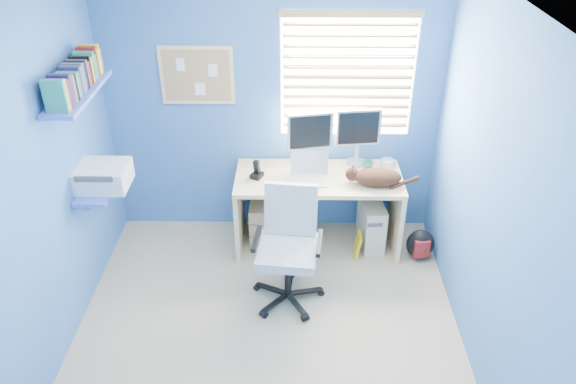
{
  "coord_description": "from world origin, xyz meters",
  "views": [
    {
      "loc": [
        0.2,
        -3.05,
        3.25
      ],
      "look_at": [
        0.15,
        0.65,
        0.95
      ],
      "focal_mm": 35.0,
      "sensor_mm": 36.0,
      "label": 1
    }
  ],
  "objects_px": {
    "laptop": "(309,169)",
    "cat": "(378,177)",
    "desk": "(318,211)",
    "tower_pc": "(371,223)",
    "office_chair": "(288,261)"
  },
  "relations": [
    {
      "from": "cat",
      "to": "office_chair",
      "type": "height_order",
      "value": "office_chair"
    },
    {
      "from": "office_chair",
      "to": "laptop",
      "type": "bearing_deg",
      "value": 75.49
    },
    {
      "from": "desk",
      "to": "tower_pc",
      "type": "height_order",
      "value": "desk"
    },
    {
      "from": "cat",
      "to": "office_chair",
      "type": "distance_m",
      "value": 1.06
    },
    {
      "from": "desk",
      "to": "cat",
      "type": "xyz_separation_m",
      "value": [
        0.5,
        -0.13,
        0.44
      ]
    },
    {
      "from": "tower_pc",
      "to": "desk",
      "type": "bearing_deg",
      "value": 177.26
    },
    {
      "from": "laptop",
      "to": "tower_pc",
      "type": "xyz_separation_m",
      "value": [
        0.6,
        0.09,
        -0.62
      ]
    },
    {
      "from": "desk",
      "to": "laptop",
      "type": "height_order",
      "value": "laptop"
    },
    {
      "from": "laptop",
      "to": "tower_pc",
      "type": "bearing_deg",
      "value": 11.45
    },
    {
      "from": "laptop",
      "to": "office_chair",
      "type": "relative_size",
      "value": 0.34
    },
    {
      "from": "tower_pc",
      "to": "office_chair",
      "type": "xyz_separation_m",
      "value": [
        -0.77,
        -0.75,
        0.14
      ]
    },
    {
      "from": "laptop",
      "to": "cat",
      "type": "xyz_separation_m",
      "value": [
        0.59,
        -0.07,
        -0.04
      ]
    },
    {
      "from": "desk",
      "to": "office_chair",
      "type": "distance_m",
      "value": 0.77
    },
    {
      "from": "desk",
      "to": "laptop",
      "type": "relative_size",
      "value": 4.49
    },
    {
      "from": "desk",
      "to": "tower_pc",
      "type": "relative_size",
      "value": 3.3
    }
  ]
}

